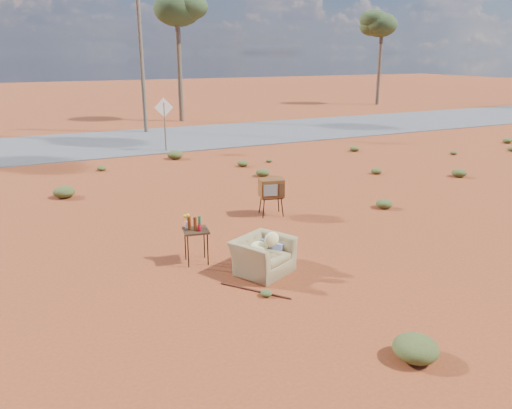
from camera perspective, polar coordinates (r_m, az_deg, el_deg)
name	(u,v)px	position (r m, az deg, el deg)	size (l,w,h in m)	color
ground	(261,262)	(9.79, 0.52, -6.64)	(140.00, 140.00, 0.00)	#91391D
highway	(116,142)	(23.72, -15.73, 6.85)	(140.00, 7.00, 0.04)	#565659
armchair	(265,250)	(9.29, 1.02, -5.23)	(1.31, 1.20, 0.88)	olive
tv_unit	(271,188)	(12.39, 1.76, 1.86)	(0.67, 0.59, 0.93)	black
side_table	(194,228)	(9.64, -7.12, -2.70)	(0.54, 0.54, 0.95)	#331F12
rusty_bar	(255,291)	(8.66, -0.12, -9.81)	(0.04, 0.04, 1.34)	#531F16
road_sign	(164,115)	(20.93, -10.44, 10.04)	(0.78, 0.06, 2.19)	brown
eucalyptus_center	(177,6)	(30.51, -9.04, 21.47)	(3.20, 3.20, 7.60)	brown
eucalyptus_right	(382,25)	(41.30, 14.23, 19.26)	(3.20, 3.20, 7.10)	brown
utility_pole_center	(141,48)	(26.24, -13.03, 17.03)	(1.40, 0.20, 8.00)	brown
scrub_patch	(159,202)	(13.40, -11.00, 0.24)	(17.49, 8.07, 0.33)	#485324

